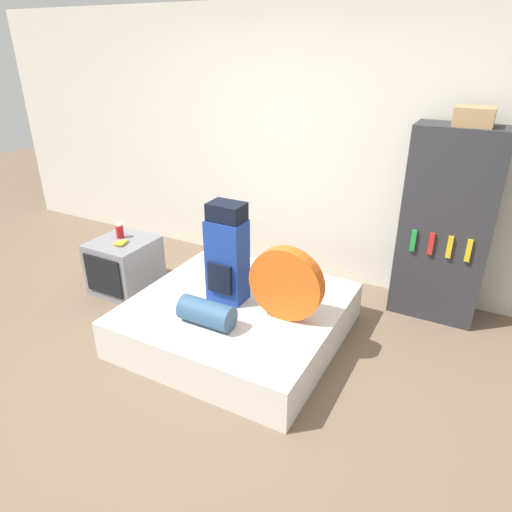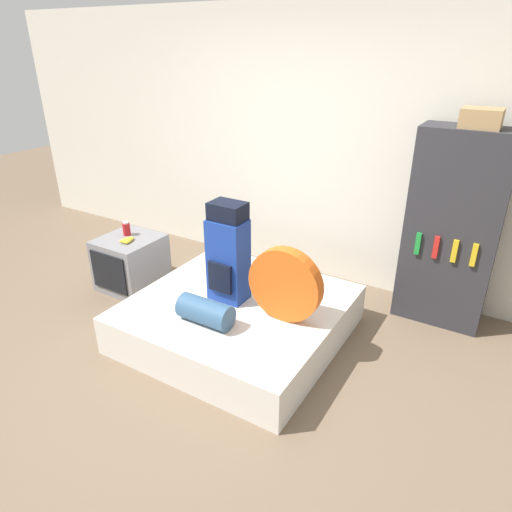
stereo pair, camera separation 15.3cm
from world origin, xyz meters
name	(u,v)px [view 2 (the right image)]	position (x,y,z in m)	size (l,w,h in m)	color
ground_plane	(187,370)	(0.00, 0.00, 0.00)	(16.00, 16.00, 0.00)	brown
wall_back	(309,148)	(0.00, 2.02, 1.30)	(8.00, 0.05, 2.60)	silver
bed	(238,318)	(0.09, 0.59, 0.16)	(1.62, 1.58, 0.33)	silver
backpack	(228,254)	(-0.01, 0.60, 0.72)	(0.30, 0.24, 0.82)	navy
tent_bag	(285,284)	(0.52, 0.57, 0.61)	(0.58, 0.11, 0.58)	#E05B19
sleeping_roll	(205,312)	(0.05, 0.20, 0.42)	(0.42, 0.20, 0.20)	#33567A
television	(131,262)	(-1.29, 0.76, 0.26)	(0.54, 0.58, 0.52)	gray
canister	(126,229)	(-1.36, 0.81, 0.59)	(0.07, 0.07, 0.14)	#B2191E
banana_bunch	(128,240)	(-1.23, 0.70, 0.54)	(0.12, 0.16, 0.03)	yellow
bookshelf	(452,230)	(1.45, 1.75, 0.83)	(0.72, 0.38, 1.67)	#2D2D33
cardboard_box	(482,118)	(1.50, 1.73, 1.74)	(0.28, 0.23, 0.14)	#A88456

